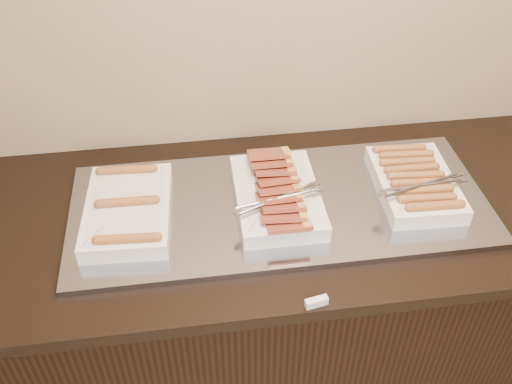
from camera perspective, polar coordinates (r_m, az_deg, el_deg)
The scene contains 6 objects.
counter at distance 1.99m, azimuth 1.58°, elevation -11.25°, with size 2.06×0.76×0.90m.
warming_tray at distance 1.65m, azimuth 2.39°, elevation -1.36°, with size 1.20×0.50×0.02m, color #92959F.
dish_left at distance 1.62m, azimuth -12.66°, elevation -1.76°, with size 0.25×0.36×0.07m.
dish_center at distance 1.62m, azimuth 2.13°, elevation -0.31°, with size 0.27×0.37×0.09m.
dish_right at distance 1.73m, azimuth 15.64°, elevation 0.92°, with size 0.27×0.34×0.08m.
label_holder at distance 1.42m, azimuth 6.05°, elevation -10.89°, with size 0.06×0.02×0.02m, color silver.
Camera 1 is at (-0.22, 0.92, 2.02)m, focal length 40.00 mm.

